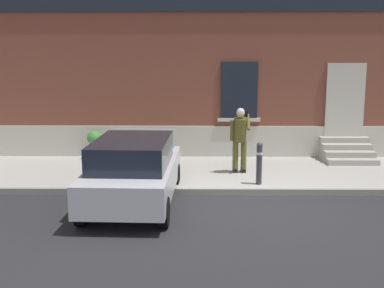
# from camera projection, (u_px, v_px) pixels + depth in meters

# --- Properties ---
(ground_plane) EXTENTS (80.00, 80.00, 0.00)m
(ground_plane) POSITION_uv_depth(u_px,v_px,m) (258.00, 207.00, 10.66)
(ground_plane) COLOR #232326
(sidewalk) EXTENTS (24.00, 3.60, 0.15)m
(sidewalk) POSITION_uv_depth(u_px,v_px,m) (246.00, 173.00, 13.39)
(sidewalk) COLOR #99968E
(sidewalk) RESTS_ON ground
(curb_edge) EXTENTS (24.00, 0.12, 0.15)m
(curb_edge) POSITION_uv_depth(u_px,v_px,m) (253.00, 192.00, 11.57)
(curb_edge) COLOR gray
(curb_edge) RESTS_ON ground
(building_facade) EXTENTS (24.00, 1.52, 7.50)m
(building_facade) POSITION_uv_depth(u_px,v_px,m) (241.00, 39.00, 15.16)
(building_facade) COLOR brown
(building_facade) RESTS_ON ground
(entrance_stoop) EXTENTS (1.47, 1.28, 0.64)m
(entrance_stoop) POSITION_uv_depth(u_px,v_px,m) (346.00, 152.00, 14.60)
(entrance_stoop) COLOR #9E998E
(entrance_stoop) RESTS_ON sidewalk
(hatchback_car_silver) EXTENTS (1.91, 4.13, 1.50)m
(hatchback_car_silver) POSITION_uv_depth(u_px,v_px,m) (134.00, 170.00, 10.68)
(hatchback_car_silver) COLOR #B7B7BF
(hatchback_car_silver) RESTS_ON ground
(bollard_near_person) EXTENTS (0.15, 0.15, 1.04)m
(bollard_near_person) POSITION_uv_depth(u_px,v_px,m) (259.00, 162.00, 11.85)
(bollard_near_person) COLOR #333338
(bollard_near_person) RESTS_ON sidewalk
(bollard_far_left) EXTENTS (0.15, 0.15, 1.04)m
(bollard_far_left) POSITION_uv_depth(u_px,v_px,m) (135.00, 161.00, 11.88)
(bollard_far_left) COLOR #333338
(bollard_far_left) RESTS_ON sidewalk
(person_on_phone) EXTENTS (0.51, 0.49, 1.75)m
(person_on_phone) POSITION_uv_depth(u_px,v_px,m) (240.00, 136.00, 12.90)
(person_on_phone) COLOR #514C1E
(person_on_phone) RESTS_ON sidewalk
(planter_cream) EXTENTS (0.44, 0.44, 0.86)m
(planter_cream) POSITION_uv_depth(u_px,v_px,m) (95.00, 144.00, 14.67)
(planter_cream) COLOR beige
(planter_cream) RESTS_ON sidewalk
(planter_terracotta) EXTENTS (0.44, 0.44, 0.86)m
(planter_terracotta) POSITION_uv_depth(u_px,v_px,m) (159.00, 146.00, 14.40)
(planter_terracotta) COLOR #B25B38
(planter_terracotta) RESTS_ON sidewalk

